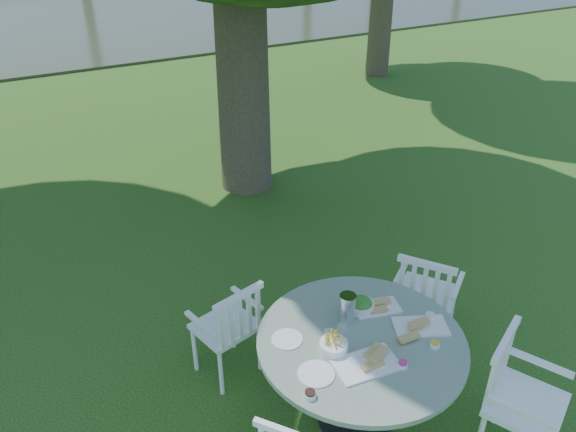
% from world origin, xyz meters
% --- Properties ---
extents(ground, '(140.00, 140.00, 0.00)m').
position_xyz_m(ground, '(0.00, 0.00, 0.00)').
color(ground, '#173C0C').
rests_on(ground, ground).
extents(table, '(1.42, 1.42, 0.78)m').
position_xyz_m(table, '(-0.29, -1.38, 0.63)').
color(table, black).
rests_on(table, ground).
extents(chair_ne, '(0.62, 0.63, 0.92)m').
position_xyz_m(chair_ne, '(0.64, -0.98, 0.54)').
color(chair_ne, white).
rests_on(chair_ne, ground).
extents(chair_nw, '(0.54, 0.52, 0.88)m').
position_xyz_m(chair_nw, '(-0.90, -0.56, 0.52)').
color(chair_nw, white).
rests_on(chair_nw, ground).
extents(chair_se, '(0.64, 0.63, 0.97)m').
position_xyz_m(chair_se, '(0.44, -2.07, 0.57)').
color(chair_se, white).
rests_on(chair_se, ground).
extents(tableware, '(1.24, 0.71, 0.23)m').
position_xyz_m(tableware, '(-0.30, -1.30, 0.82)').
color(tableware, white).
rests_on(tableware, table).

